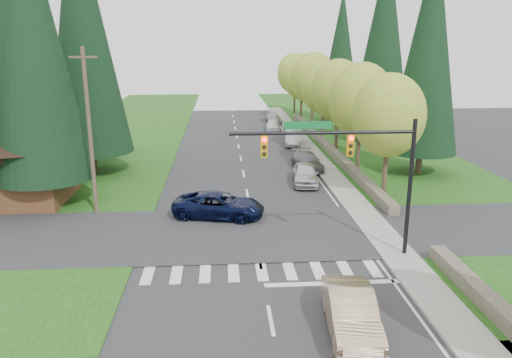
{
  "coord_description": "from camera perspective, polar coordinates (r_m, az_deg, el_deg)",
  "views": [
    {
      "loc": [
        -1.75,
        -17.77,
        10.19
      ],
      "look_at": [
        0.16,
        9.12,
        2.8
      ],
      "focal_mm": 35.0,
      "sensor_mm": 36.0,
      "label": 1
    }
  ],
  "objects": [
    {
      "name": "parked_car_b",
      "position": [
        41.49,
        5.87,
        2.03
      ],
      "size": [
        2.28,
        4.95,
        1.4
      ],
      "primitive_type": "imported",
      "rotation": [
        0.0,
        0.0,
        0.07
      ],
      "color": "slate",
      "rests_on": "ground"
    },
    {
      "name": "decid_tree_6",
      "position": [
        74.71,
        4.47,
        11.96
      ],
      "size": [
        5.2,
        5.2,
        8.86
      ],
      "color": "#38281C",
      "rests_on": "ground"
    },
    {
      "name": "stone_wall_north",
      "position": [
        49.86,
        8.02,
        3.79
      ],
      "size": [
        0.7,
        40.0,
        0.7
      ],
      "primitive_type": "cube",
      "color": "#4C4438",
      "rests_on": "ground"
    },
    {
      "name": "decid_tree_5",
      "position": [
        67.81,
        5.26,
        11.32
      ],
      "size": [
        4.8,
        4.8,
        8.3
      ],
      "color": "#38281C",
      "rests_on": "ground"
    },
    {
      "name": "conifer_e_b",
      "position": [
        54.42,
        14.4,
        15.5
      ],
      "size": [
        6.12,
        6.12,
        19.8
      ],
      "color": "#38281C",
      "rests_on": "ground"
    },
    {
      "name": "decid_tree_1",
      "position": [
        40.55,
        11.92,
        8.78
      ],
      "size": [
        5.2,
        5.2,
        8.8
      ],
      "color": "#38281C",
      "rests_on": "ground"
    },
    {
      "name": "conifer_w_b",
      "position": [
        38.51,
        -26.53,
        13.18
      ],
      "size": [
        5.44,
        5.44,
        17.8
      ],
      "color": "#38281C",
      "rests_on": "ground"
    },
    {
      "name": "decid_tree_4",
      "position": [
        60.92,
        6.53,
        11.34
      ],
      "size": [
        5.4,
        5.4,
        9.18
      ],
      "color": "#38281C",
      "rests_on": "ground"
    },
    {
      "name": "suv_navy",
      "position": [
        30.04,
        -4.26,
        -3.02
      ],
      "size": [
        5.88,
        3.67,
        1.52
      ],
      "primitive_type": "imported",
      "rotation": [
        0.0,
        0.0,
        1.35
      ],
      "color": "black",
      "rests_on": "ground"
    },
    {
      "name": "curb_east",
      "position": [
        41.77,
        6.83,
        1.19
      ],
      "size": [
        0.2,
        80.0,
        0.13
      ],
      "primitive_type": "cube",
      "color": "gray",
      "rests_on": "ground"
    },
    {
      "name": "parked_car_d",
      "position": [
        59.77,
        1.91,
        6.13
      ],
      "size": [
        1.79,
        3.92,
        1.3
      ],
      "primitive_type": "imported",
      "rotation": [
        0.0,
        0.0,
        -0.07
      ],
      "color": "silver",
      "rests_on": "ground"
    },
    {
      "name": "brown_building",
      "position": [
        36.04,
        -25.56,
        2.53
      ],
      "size": [
        8.4,
        8.4,
        5.4
      ],
      "color": "#4C2D19",
      "rests_on": "ground"
    },
    {
      "name": "cross_street",
      "position": [
        27.77,
        -0.16,
        -6.2
      ],
      "size": [
        120.0,
        8.0,
        0.1
      ],
      "primitive_type": "cube",
      "color": "#28282B",
      "rests_on": "ground"
    },
    {
      "name": "parked_car_e",
      "position": [
        65.55,
        2.02,
        6.93
      ],
      "size": [
        1.96,
        4.46,
        1.27
      ],
      "primitive_type": "imported",
      "rotation": [
        0.0,
        0.0,
        0.04
      ],
      "color": "#A7A6AB",
      "rests_on": "ground"
    },
    {
      "name": "conifer_w_c",
      "position": [
        41.09,
        -19.28,
        16.05
      ],
      "size": [
        6.46,
        6.46,
        20.8
      ],
      "color": "#38281C",
      "rests_on": "ground"
    },
    {
      "name": "conifer_w_e",
      "position": [
        47.38,
        -19.7,
        14.59
      ],
      "size": [
        5.78,
        5.78,
        18.8
      ],
      "color": "#38281C",
      "rests_on": "ground"
    },
    {
      "name": "parked_car_a",
      "position": [
        37.19,
        5.67,
        0.58
      ],
      "size": [
        2.31,
        4.69,
        1.54
      ],
      "primitive_type": "imported",
      "rotation": [
        0.0,
        0.0,
        -0.11
      ],
      "color": "silver",
      "rests_on": "ground"
    },
    {
      "name": "traffic_signal",
      "position": [
        23.67,
        11.04,
        2.34
      ],
      "size": [
        8.7,
        0.37,
        6.8
      ],
      "color": "black",
      "rests_on": "ground"
    },
    {
      "name": "ground",
      "position": [
        20.56,
        1.41,
        -14.38
      ],
      "size": [
        120.0,
        120.0,
        0.0
      ],
      "primitive_type": "plane",
      "color": "#28282B",
      "rests_on": "ground"
    },
    {
      "name": "decid_tree_3",
      "position": [
        54.09,
        7.76,
        10.39
      ],
      "size": [
        5.0,
        5.0,
        8.55
      ],
      "color": "#38281C",
      "rests_on": "ground"
    },
    {
      "name": "grass_east",
      "position": [
        41.8,
        16.74,
        0.6
      ],
      "size": [
        14.0,
        110.0,
        0.06
      ],
      "primitive_type": "cube",
      "color": "#1C4111",
      "rests_on": "ground"
    },
    {
      "name": "conifer_e_a",
      "position": [
        40.93,
        19.16,
        13.95
      ],
      "size": [
        5.44,
        5.44,
        17.8
      ],
      "color": "#38281C",
      "rests_on": "ground"
    },
    {
      "name": "sidewalk_east",
      "position": [
        41.94,
        7.97,
        1.21
      ],
      "size": [
        1.8,
        80.0,
        0.13
      ],
      "primitive_type": "cube",
      "color": "gray",
      "rests_on": "ground"
    },
    {
      "name": "grass_west",
      "position": [
        40.7,
        -19.96,
        -0.07
      ],
      "size": [
        14.0,
        110.0,
        0.06
      ],
      "primitive_type": "cube",
      "color": "#1C4111",
      "rests_on": "ground"
    },
    {
      "name": "sedan_champagne",
      "position": [
        18.94,
        10.82,
        -14.75
      ],
      "size": [
        2.05,
        4.88,
        1.57
      ],
      "primitive_type": "imported",
      "rotation": [
        0.0,
        0.0,
        -0.08
      ],
      "color": "tan",
      "rests_on": "ground"
    },
    {
      "name": "parked_car_c",
      "position": [
        51.32,
        4.26,
        4.65
      ],
      "size": [
        2.11,
        4.54,
        1.44
      ],
      "primitive_type": "imported",
      "rotation": [
        0.0,
        0.0,
        -0.14
      ],
      "color": "#A4A5A9",
      "rests_on": "ground"
    },
    {
      "name": "conifer_w_a",
      "position": [
        33.71,
        -24.44,
        15.04
      ],
      "size": [
        6.12,
        6.12,
        19.8
      ],
      "color": "#38281C",
      "rests_on": "ground"
    },
    {
      "name": "decid_tree_0",
      "position": [
        33.92,
        14.93,
        7.03
      ],
      "size": [
        4.8,
        4.8,
        8.37
      ],
      "color": "#38281C",
      "rests_on": "ground"
    },
    {
      "name": "decid_tree_2",
      "position": [
        47.23,
        9.38,
        9.95
      ],
      "size": [
        5.0,
        5.0,
        8.82
      ],
      "color": "#38281C",
      "rests_on": "ground"
    },
    {
      "name": "conifer_e_c",
      "position": [
        67.64,
        9.71,
        14.35
      ],
      "size": [
        5.1,
        5.1,
        16.8
      ],
      "color": "#38281C",
      "rests_on": "ground"
    },
    {
      "name": "utility_pole",
      "position": [
        31.17,
        -18.47,
        5.22
      ],
      "size": [
        1.6,
        0.24,
        10.0
      ],
      "color": "#473828",
      "rests_on": "ground"
    }
  ]
}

